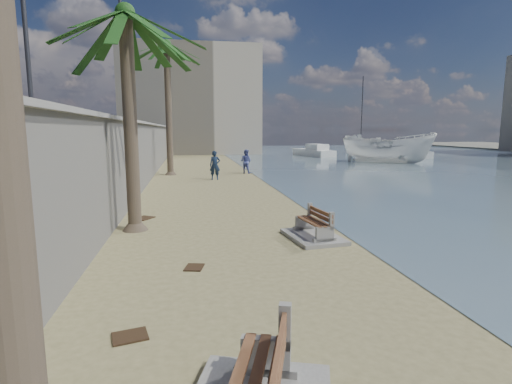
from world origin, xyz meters
TOP-DOWN VIEW (x-y plane):
  - ground_plane at (0.00, 0.00)m, footprint 140.00×140.00m
  - seawall at (-5.20, 20.00)m, footprint 0.45×70.00m
  - wall_cap at (-5.20, 20.00)m, footprint 0.80×70.00m
  - end_building at (-2.00, 52.00)m, footprint 18.00×12.00m
  - bench_far at (0.96, 5.55)m, footprint 1.59×2.15m
  - palm_mid at (-4.32, 7.46)m, footprint 5.00×5.00m
  - palm_back at (-3.85, 23.50)m, footprint 5.00×5.00m
  - streetlight at (-5.10, 12.00)m, footprint 0.28×0.28m
  - person_a at (-0.92, 20.21)m, footprint 0.79×0.55m
  - person_b at (1.58, 23.53)m, footprint 1.18×1.11m
  - boat_cruiser at (16.58, 30.94)m, footprint 4.64×4.62m
  - yacht_near at (23.22, 40.01)m, footprint 3.68×10.35m
  - yacht_far at (12.65, 41.98)m, footprint 3.43×7.61m
  - sailboat_west at (21.16, 47.23)m, footprint 5.86×6.27m
  - debris_b at (-3.56, 0.59)m, footprint 0.61×0.53m
  - debris_c at (-4.24, 9.16)m, footprint 0.82×0.86m
  - debris_d at (-2.53, 3.58)m, footprint 0.50×0.58m

SIDE VIEW (x-z plane):
  - ground_plane at x=0.00m, z-range 0.00..0.00m
  - debris_b at x=-3.56m, z-range 0.00..0.03m
  - debris_c at x=-4.24m, z-range 0.00..0.03m
  - debris_d at x=-2.53m, z-range 0.00..0.03m
  - sailboat_west at x=21.16m, z-range -4.92..5.60m
  - yacht_near at x=23.22m, z-range -0.40..1.10m
  - yacht_far at x=12.65m, z-range -0.40..1.10m
  - bench_far at x=0.96m, z-range -0.05..0.78m
  - person_b at x=1.58m, z-range 0.00..1.94m
  - person_a at x=-0.92m, z-range 0.00..2.12m
  - boat_cruiser at x=16.58m, z-range -0.40..3.45m
  - seawall at x=-5.20m, z-range 0.00..3.50m
  - wall_cap at x=-5.20m, z-range 3.49..3.61m
  - palm_mid at x=-4.32m, z-range 2.74..10.20m
  - streetlight at x=-5.10m, z-range 4.08..9.21m
  - end_building at x=-2.00m, z-range 0.00..14.00m
  - palm_back at x=-3.85m, z-range 3.86..13.72m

